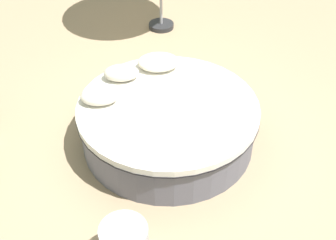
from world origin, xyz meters
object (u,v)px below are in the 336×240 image
object	(u,v)px
throw_pillow_0	(158,62)
throw_pillow_2	(99,96)
round_bed	(168,123)
throw_pillow_1	(121,73)

from	to	relation	value
throw_pillow_0	throw_pillow_2	distance (m)	1.00
throw_pillow_2	round_bed	bearing A→B (deg)	172.46
round_bed	throw_pillow_1	bearing A→B (deg)	-45.95
round_bed	throw_pillow_0	world-z (taller)	throw_pillow_0
throw_pillow_2	throw_pillow_0	bearing A→B (deg)	-136.63
round_bed	throw_pillow_2	xyz separation A→B (m)	(0.80, -0.11, 0.37)
throw_pillow_1	throw_pillow_2	bearing A→B (deg)	61.96
round_bed	throw_pillow_2	size ratio (longest dim) A/B	4.82
throw_pillow_1	round_bed	bearing A→B (deg)	134.05
throw_pillow_0	throw_pillow_1	world-z (taller)	throw_pillow_0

